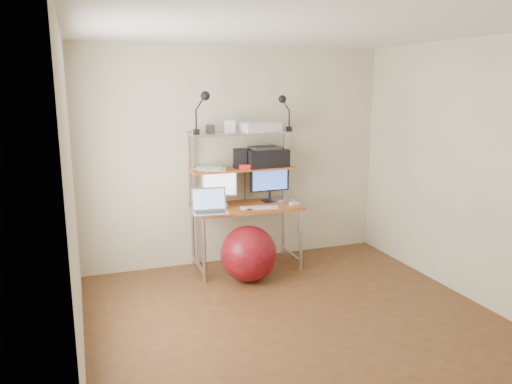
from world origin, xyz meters
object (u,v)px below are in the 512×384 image
Objects in this scene: monitor_silver at (219,186)px; monitor_black at (270,181)px; laptop at (210,207)px; printer at (265,157)px; exercise_ball at (248,254)px.

monitor_silver is 0.91× the size of monitor_black.
printer is (0.73, 0.28, 0.46)m from laptop.
printer is at bearing 19.40° from monitor_silver.
monitor_silver is 0.85× the size of printer.
monitor_black is 1.20× the size of laptop.
printer reaches higher than laptop.
printer reaches higher than monitor_black.
monitor_black reaches higher than laptop.
monitor_black is 0.79× the size of exercise_ball.
laptop is at bearing -162.43° from monitor_black.
laptop is at bearing -164.05° from printer.
monitor_silver is 0.62m from printer.
monitor_silver is 0.72× the size of exercise_ball.
laptop is 0.78× the size of printer.
monitor_black is at bearing 17.46° from monitor_silver.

